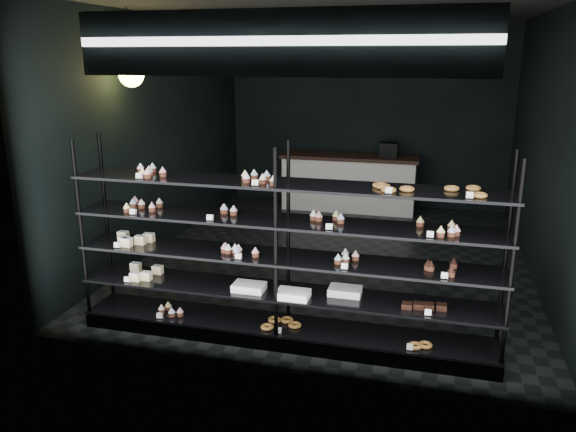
{
  "coord_description": "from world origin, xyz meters",
  "views": [
    {
      "loc": [
        1.23,
        -7.19,
        2.65
      ],
      "look_at": [
        -0.17,
        -1.9,
        1.09
      ],
      "focal_mm": 35.0,
      "sensor_mm": 36.0,
      "label": 1
    }
  ],
  "objects": [
    {
      "name": "signage",
      "position": [
        0.0,
        -2.93,
        2.75
      ],
      "size": [
        3.3,
        0.05,
        0.5
      ],
      "color": "#0E0E47",
      "rests_on": "room"
    },
    {
      "name": "display_shelf",
      "position": [
        -0.1,
        -2.45,
        0.63
      ],
      "size": [
        4.0,
        0.5,
        1.91
      ],
      "color": "black",
      "rests_on": "room"
    },
    {
      "name": "pendant_lamp",
      "position": [
        -2.2,
        -1.24,
        2.45
      ],
      "size": [
        0.29,
        0.29,
        0.87
      ],
      "color": "black",
      "rests_on": "room"
    },
    {
      "name": "service_counter",
      "position": [
        -0.2,
        2.5,
        0.5
      ],
      "size": [
        2.4,
        0.65,
        1.23
      ],
      "color": "silver",
      "rests_on": "room"
    },
    {
      "name": "room",
      "position": [
        0.0,
        0.0,
        1.6
      ],
      "size": [
        5.01,
        6.01,
        3.2
      ],
      "color": "black",
      "rests_on": "ground"
    }
  ]
}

